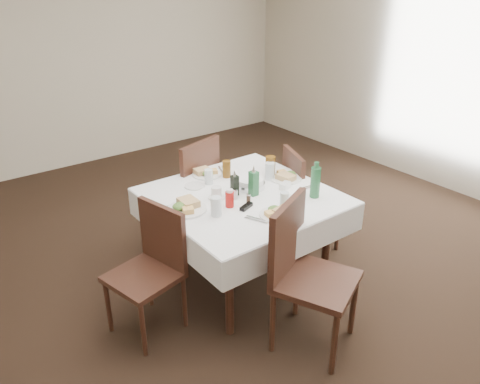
{
  "coord_description": "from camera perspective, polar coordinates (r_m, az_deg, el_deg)",
  "views": [
    {
      "loc": [
        -1.95,
        -2.37,
        2.32
      ],
      "look_at": [
        -0.02,
        0.17,
        0.8
      ],
      "focal_mm": 35.0,
      "sensor_mm": 36.0,
      "label": 1
    }
  ],
  "objects": [
    {
      "name": "dining_table",
      "position": [
        3.61,
        0.32,
        -1.53
      ],
      "size": [
        1.3,
        1.3,
        0.76
      ],
      "color": "#331E13",
      "rests_on": "ground"
    },
    {
      "name": "coffee_mug",
      "position": [
        3.51,
        -2.89,
        -0.12
      ],
      "size": [
        0.13,
        0.13,
        0.09
      ],
      "color": "white",
      "rests_on": "dining_table"
    },
    {
      "name": "meal_west",
      "position": [
        3.37,
        -6.59,
        -1.79
      ],
      "size": [
        0.29,
        0.29,
        0.06
      ],
      "color": "white",
      "rests_on": "dining_table"
    },
    {
      "name": "water_n",
      "position": [
        3.75,
        -3.84,
        1.87
      ],
      "size": [
        0.07,
        0.07,
        0.12
      ],
      "color": "silver",
      "rests_on": "dining_table"
    },
    {
      "name": "side_plate_a",
      "position": [
        3.72,
        -5.55,
        0.74
      ],
      "size": [
        0.16,
        0.16,
        0.01
      ],
      "color": "white",
      "rests_on": "dining_table"
    },
    {
      "name": "green_bottle",
      "position": [
        3.54,
        9.17,
        1.24
      ],
      "size": [
        0.07,
        0.07,
        0.28
      ],
      "color": "#27673B",
      "rests_on": "dining_table"
    },
    {
      "name": "iced_tea_a",
      "position": [
        3.86,
        -1.64,
        2.82
      ],
      "size": [
        0.07,
        0.07,
        0.14
      ],
      "color": "brown",
      "rests_on": "dining_table"
    },
    {
      "name": "chair_east",
      "position": [
        4.2,
        7.71,
        -0.11
      ],
      "size": [
        0.56,
        0.56,
        0.92
      ],
      "color": "#331E13",
      "rests_on": "ground"
    },
    {
      "name": "meal_east",
      "position": [
        3.86,
        5.64,
        1.89
      ],
      "size": [
        0.27,
        0.27,
        0.06
      ],
      "color": "white",
      "rests_on": "dining_table"
    },
    {
      "name": "cutlery_n",
      "position": [
        4.01,
        -2.12,
        2.67
      ],
      "size": [
        0.11,
        0.19,
        0.01
      ],
      "color": "silver",
      "rests_on": "dining_table"
    },
    {
      "name": "ketchup_bottle",
      "position": [
        3.37,
        -1.28,
        -0.81
      ],
      "size": [
        0.06,
        0.06,
        0.14
      ],
      "color": "red",
      "rests_on": "dining_table"
    },
    {
      "name": "chair_west",
      "position": [
        3.28,
        -10.59,
        -8.33
      ],
      "size": [
        0.52,
        0.52,
        0.91
      ],
      "color": "#331E13",
      "rests_on": "ground"
    },
    {
      "name": "meal_south",
      "position": [
        3.28,
        4.62,
        -2.52
      ],
      "size": [
        0.25,
        0.25,
        0.05
      ],
      "color": "white",
      "rests_on": "dining_table"
    },
    {
      "name": "pepper_shaker",
      "position": [
        3.44,
        1.04,
        -0.76
      ],
      "size": [
        0.03,
        0.03,
        0.07
      ],
      "color": "#432F20",
      "rests_on": "dining_table"
    },
    {
      "name": "cutlery_e",
      "position": [
        3.72,
        8.18,
        0.52
      ],
      "size": [
        0.16,
        0.06,
        0.01
      ],
      "color": "silver",
      "rests_on": "dining_table"
    },
    {
      "name": "oil_cruet_dark",
      "position": [
        3.53,
        -0.66,
        0.89
      ],
      "size": [
        0.05,
        0.05,
        0.21
      ],
      "color": "black",
      "rests_on": "dining_table"
    },
    {
      "name": "cutlery_s",
      "position": [
        3.22,
        2.05,
        -3.41
      ],
      "size": [
        0.11,
        0.18,
        0.01
      ],
      "color": "silver",
      "rests_on": "dining_table"
    },
    {
      "name": "bread_basket",
      "position": [
        3.68,
        1.25,
        1.08
      ],
      "size": [
        0.23,
        0.23,
        0.08
      ],
      "color": "silver",
      "rests_on": "dining_table"
    },
    {
      "name": "room_shell",
      "position": [
        3.12,
        2.28,
        14.23
      ],
      "size": [
        6.04,
        7.04,
        2.8
      ],
      "color": "#BCB299",
      "rests_on": "ground"
    },
    {
      "name": "chair_north",
      "position": [
        4.22,
        -5.95,
        0.87
      ],
      "size": [
        0.59,
        0.59,
        1.0
      ],
      "color": "#331E13",
      "rests_on": "ground"
    },
    {
      "name": "sunglasses",
      "position": [
        3.37,
        0.77,
        -1.79
      ],
      "size": [
        0.13,
        0.08,
        0.03
      ],
      "color": "black",
      "rests_on": "dining_table"
    },
    {
      "name": "ground_plane",
      "position": [
        3.84,
        1.84,
        -11.67
      ],
      "size": [
        7.0,
        7.0,
        0.0
      ],
      "primitive_type": "plane",
      "color": "black"
    },
    {
      "name": "side_plate_b",
      "position": [
        3.52,
        6.14,
        -0.83
      ],
      "size": [
        0.15,
        0.15,
        0.01
      ],
      "color": "white",
      "rests_on": "dining_table"
    },
    {
      "name": "oil_cruet_green",
      "position": [
        3.53,
        1.67,
        1.19
      ],
      "size": [
        0.06,
        0.06,
        0.25
      ],
      "color": "#27673B",
      "rests_on": "dining_table"
    },
    {
      "name": "meal_north",
      "position": [
        3.92,
        -4.13,
        2.35
      ],
      "size": [
        0.25,
        0.25,
        0.05
      ],
      "color": "white",
      "rests_on": "dining_table"
    },
    {
      "name": "chair_south",
      "position": [
        3.09,
        7.67,
        -8.97
      ],
      "size": [
        0.64,
        0.64,
        1.02
      ],
      "color": "#331E13",
      "rests_on": "ground"
    },
    {
      "name": "iced_tea_b",
      "position": [
        3.88,
        3.71,
        3.14
      ],
      "size": [
        0.08,
        0.08,
        0.17
      ],
      "color": "brown",
      "rests_on": "dining_table"
    },
    {
      "name": "salt_shaker",
      "position": [
        3.49,
        -0.58,
        -0.26
      ],
      "size": [
        0.04,
        0.04,
        0.08
      ],
      "color": "white",
      "rests_on": "dining_table"
    },
    {
      "name": "water_s",
      "position": [
        3.38,
        5.42,
        -0.97
      ],
      "size": [
        0.06,
        0.06,
        0.12
      ],
      "color": "silver",
      "rests_on": "dining_table"
    },
    {
      "name": "sugar_caddy",
      "position": [
        3.68,
        5.51,
        0.78
      ],
      "size": [
        0.11,
        0.09,
        0.05
      ],
      "color": "white",
      "rests_on": "dining_table"
    },
    {
      "name": "cutlery_w",
      "position": [
        3.46,
        -7.57,
        -1.47
      ],
      "size": [
        0.17,
        0.04,
        0.01
      ],
      "color": "silver",
      "rests_on": "dining_table"
    },
    {
      "name": "water_e",
      "position": [
        3.83,
        3.65,
        2.57
      ],
      "size": [
        0.08,
        0.08,
        0.14
      ],
      "color": "silver",
      "rests_on": "dining_table"
    },
    {
      "name": "water_w",
      "position": [
        3.25,
        -2.93,
        -1.76
      ],
      "size": [
        0.08,
        0.08,
        0.14
      ],
      "color": "silver",
      "rests_on": "dining_table"
    }
  ]
}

